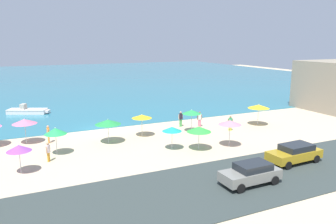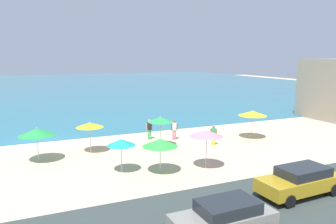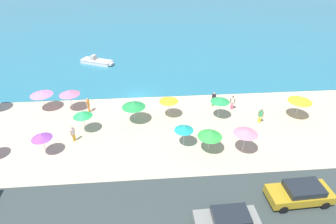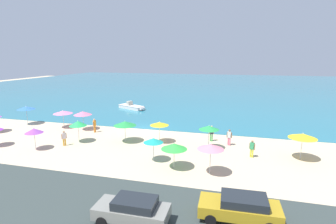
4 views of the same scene
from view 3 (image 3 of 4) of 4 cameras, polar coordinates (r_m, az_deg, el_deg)
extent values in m
plane|color=#C9B390|center=(33.15, -6.42, 3.13)|extent=(160.00, 160.00, 0.00)
cube|color=teal|center=(85.61, -5.85, 20.96)|extent=(150.00, 110.00, 0.05)
cylinder|color=#B2B2B7|center=(28.62, 0.14, 0.70)|extent=(0.05, 0.05, 2.01)
cone|color=gold|center=(28.05, 0.14, 2.69)|extent=(2.05, 2.05, 0.35)
sphere|color=silver|center=(27.95, 0.14, 3.06)|extent=(0.08, 0.08, 0.08)
cylinder|color=#B2B2B7|center=(33.21, -25.43, 1.99)|extent=(0.05, 0.05, 1.95)
cone|color=pink|center=(32.73, -25.87, 3.68)|extent=(2.48, 2.48, 0.38)
sphere|color=silver|center=(32.64, -25.96, 4.02)|extent=(0.08, 0.08, 0.08)
cylinder|color=#B2B2B7|center=(24.10, 8.91, -6.82)|extent=(0.05, 0.05, 1.77)
cone|color=green|center=(23.46, 9.12, -4.77)|extent=(2.20, 2.20, 0.48)
sphere|color=silver|center=(23.30, 9.18, -4.23)|extent=(0.08, 0.08, 0.08)
cylinder|color=#B2B2B7|center=(24.55, 3.42, -5.56)|extent=(0.05, 0.05, 1.80)
cone|color=teal|center=(23.93, 3.50, -3.56)|extent=(1.78, 1.78, 0.40)
sphere|color=silver|center=(23.80, 3.52, -3.11)|extent=(0.08, 0.08, 0.08)
cylinder|color=#B2B2B7|center=(28.92, 11.05, 0.52)|extent=(0.05, 0.05, 2.10)
cone|color=green|center=(28.33, 11.29, 2.61)|extent=(2.04, 2.04, 0.41)
sphere|color=silver|center=(28.22, 11.34, 3.03)|extent=(0.08, 0.08, 0.08)
cylinder|color=#B2B2B7|center=(27.98, -7.35, -0.47)|extent=(0.05, 0.05, 1.93)
cone|color=green|center=(27.40, -7.51, 1.56)|extent=(2.47, 2.47, 0.47)
sphere|color=silver|center=(27.27, -7.54, 2.04)|extent=(0.08, 0.08, 0.08)
cylinder|color=#B2B2B7|center=(31.69, 26.34, 0.50)|extent=(0.05, 0.05, 2.11)
cone|color=yellow|center=(31.15, 26.86, 2.41)|extent=(2.46, 2.46, 0.42)
sphere|color=silver|center=(31.04, 26.96, 2.80)|extent=(0.08, 0.08, 0.08)
cylinder|color=#B2B2B7|center=(31.90, -20.30, 2.07)|extent=(0.05, 0.05, 2.03)
cone|color=#D76C8D|center=(31.37, -20.70, 3.95)|extent=(2.27, 2.27, 0.45)
sphere|color=silver|center=(31.26, -20.78, 4.37)|extent=(0.08, 0.08, 0.08)
cylinder|color=#B2B2B7|center=(27.57, -17.74, -2.45)|extent=(0.05, 0.05, 1.91)
cone|color=green|center=(26.96, -18.14, -0.38)|extent=(1.88, 1.88, 0.53)
sphere|color=silver|center=(26.81, -18.24, 0.15)|extent=(0.08, 0.08, 0.08)
cylinder|color=#B2B2B7|center=(26.00, -25.32, -6.70)|extent=(0.05, 0.05, 1.80)
cone|color=purple|center=(25.39, -25.87, -4.77)|extent=(1.78, 1.78, 0.47)
sphere|color=silver|center=(25.25, -26.01, -4.28)|extent=(0.08, 0.08, 0.08)
cylinder|color=#B2B2B7|center=(24.53, 16.15, -6.46)|extent=(0.05, 0.05, 2.18)
cone|color=pink|center=(23.81, 16.59, -4.10)|extent=(2.14, 2.14, 0.41)
sphere|color=silver|center=(23.68, 16.68, -3.64)|extent=(0.08, 0.08, 0.08)
cylinder|color=green|center=(31.39, 9.67, 2.02)|extent=(0.14, 0.14, 0.87)
cylinder|color=green|center=(31.45, 9.98, 2.04)|extent=(0.14, 0.14, 0.87)
cube|color=#251F2F|center=(31.04, 9.96, 3.28)|extent=(0.38, 0.25, 0.69)
sphere|color=tan|center=(30.83, 10.04, 4.05)|extent=(0.22, 0.22, 0.22)
cylinder|color=tan|center=(30.99, 9.53, 3.16)|extent=(0.09, 0.09, 0.62)
cylinder|color=tan|center=(31.15, 10.36, 3.23)|extent=(0.09, 0.09, 0.62)
cylinder|color=#F46887|center=(31.18, 13.89, 1.26)|extent=(0.14, 0.14, 0.85)
cylinder|color=#F46887|center=(31.17, 13.56, 1.30)|extent=(0.14, 0.14, 0.85)
cube|color=silver|center=(30.81, 13.90, 2.50)|extent=(0.41, 0.31, 0.67)
sphere|color=brown|center=(30.59, 14.01, 3.27)|extent=(0.22, 0.22, 0.22)
cylinder|color=brown|center=(30.85, 14.33, 2.37)|extent=(0.09, 0.09, 0.61)
cylinder|color=brown|center=(30.82, 13.44, 2.47)|extent=(0.09, 0.09, 0.61)
cylinder|color=orange|center=(31.20, -16.79, 0.80)|extent=(0.14, 0.14, 0.84)
cylinder|color=orange|center=(31.06, -16.90, 0.63)|extent=(0.14, 0.14, 0.84)
cube|color=orange|center=(30.77, -17.06, 1.92)|extent=(0.28, 0.39, 0.67)
sphere|color=tan|center=(30.55, -17.19, 2.68)|extent=(0.22, 0.22, 0.22)
cylinder|color=tan|center=(30.98, -16.89, 2.06)|extent=(0.09, 0.09, 0.60)
cylinder|color=tan|center=(30.60, -17.19, 1.62)|extent=(0.09, 0.09, 0.60)
cylinder|color=yellow|center=(29.64, 19.50, -1.51)|extent=(0.14, 0.14, 0.81)
cylinder|color=yellow|center=(29.63, 19.16, -1.44)|extent=(0.14, 0.14, 0.81)
cube|color=#33935A|center=(29.27, 19.57, -0.29)|extent=(0.42, 0.35, 0.64)
sphere|color=#977757|center=(29.05, 19.73, 0.47)|extent=(0.22, 0.22, 0.22)
cylinder|color=#977757|center=(29.30, 20.02, -0.46)|extent=(0.09, 0.09, 0.58)
cylinder|color=#977757|center=(29.29, 19.10, -0.28)|extent=(0.09, 0.09, 0.58)
cylinder|color=gold|center=(26.99, -19.65, -5.11)|extent=(0.14, 0.14, 0.79)
cylinder|color=gold|center=(26.90, -19.92, -5.31)|extent=(0.14, 0.14, 0.79)
cube|color=silver|center=(26.55, -20.05, -3.99)|extent=(0.38, 0.42, 0.62)
sphere|color=tan|center=(26.31, -20.23, -3.21)|extent=(0.22, 0.22, 0.22)
cylinder|color=tan|center=(26.70, -19.67, -3.82)|extent=(0.09, 0.09, 0.56)
cylinder|color=tan|center=(26.46, -20.40, -4.34)|extent=(0.09, 0.09, 0.56)
cube|color=gray|center=(18.83, 12.61, -22.34)|extent=(4.23, 1.82, 0.68)
cube|color=#1E2328|center=(18.42, 13.51, -21.15)|extent=(2.38, 1.58, 0.48)
cylinder|color=black|center=(19.26, 7.38, -21.59)|extent=(0.64, 0.23, 0.64)
cylinder|color=black|center=(19.96, 15.97, -20.35)|extent=(0.64, 0.23, 0.64)
cube|color=#AC881C|center=(22.00, 26.62, -15.70)|extent=(4.63, 2.00, 0.69)
cube|color=#1E2328|center=(21.72, 27.52, -14.50)|extent=(2.62, 1.71, 0.48)
cylinder|color=black|center=(21.05, 23.82, -18.83)|extent=(0.65, 0.24, 0.64)
cylinder|color=black|center=(22.01, 21.72, -15.52)|extent=(0.65, 0.24, 0.64)
cylinder|color=black|center=(22.61, 31.00, -16.99)|extent=(0.65, 0.24, 0.64)
cylinder|color=black|center=(23.50, 28.66, -14.03)|extent=(0.65, 0.24, 0.64)
cube|color=silver|center=(44.84, -15.25, 10.46)|extent=(5.35, 3.72, 0.53)
cube|color=silver|center=(43.35, -12.21, 10.20)|extent=(0.81, 1.06, 0.32)
cube|color=silver|center=(44.74, -15.31, 10.82)|extent=(5.39, 3.80, 0.08)
cube|color=#B2AD9E|center=(44.91, -15.92, 11.29)|extent=(0.98, 1.19, 0.79)
camera|label=1|loc=(12.71, -107.37, -44.34)|focal=35.00mm
camera|label=2|loc=(8.83, -26.20, -55.59)|focal=35.00mm
camera|label=4|loc=(12.10, 76.44, -30.16)|focal=28.00mm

